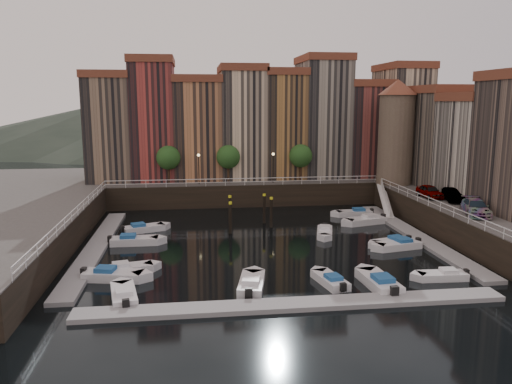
{
  "coord_description": "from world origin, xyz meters",
  "views": [
    {
      "loc": [
        -6.82,
        -48.87,
        14.01
      ],
      "look_at": [
        -0.03,
        4.0,
        4.29
      ],
      "focal_mm": 35.0,
      "sensor_mm": 36.0,
      "label": 1
    }
  ],
  "objects": [
    {
      "name": "boat_right_2",
      "position": [
        12.58,
        -3.52,
        0.33
      ],
      "size": [
        4.38,
        2.57,
        0.98
      ],
      "rotation": [
        0.0,
        0.0,
        3.41
      ],
      "color": "silver",
      "rests_on": "ground"
    },
    {
      "name": "boat_left_0",
      "position": [
        -13.38,
        -9.92,
        0.38
      ],
      "size": [
        5.08,
        2.7,
        1.14
      ],
      "rotation": [
        0.0,
        0.0,
        -0.2
      ],
      "color": "silver",
      "rests_on": "ground"
    },
    {
      "name": "street_lamps",
      "position": [
        -1.0,
        17.2,
        5.9
      ],
      "size": [
        10.36,
        0.36,
        4.18
      ],
      "color": "black",
      "rests_on": "quay_far"
    },
    {
      "name": "gangway",
      "position": [
        17.1,
        10.0,
        1.92
      ],
      "size": [
        2.78,
        8.32,
        3.73
      ],
      "color": "white",
      "rests_on": "ground"
    },
    {
      "name": "car_c",
      "position": [
        20.4,
        -4.62,
        3.76
      ],
      "size": [
        3.61,
        5.61,
        1.51
      ],
      "primitive_type": "imported",
      "rotation": [
        0.0,
        0.0,
        -0.31
      ],
      "color": "gray",
      "rests_on": "quay_right"
    },
    {
      "name": "dock_right",
      "position": [
        16.2,
        -1.0,
        0.17
      ],
      "size": [
        2.0,
        28.0,
        0.35
      ],
      "primitive_type": "cube",
      "color": "gray",
      "rests_on": "ground"
    },
    {
      "name": "boat_extra_535",
      "position": [
        6.96,
        1.09,
        0.33
      ],
      "size": [
        2.6,
        4.4,
        0.99
      ],
      "rotation": [
        0.0,
        0.0,
        4.44
      ],
      "color": "silver",
      "rests_on": "ground"
    },
    {
      "name": "boat_right_4",
      "position": [
        13.03,
        9.35,
        0.36
      ],
      "size": [
        4.62,
        1.73,
        1.06
      ],
      "rotation": [
        0.0,
        0.0,
        3.13
      ],
      "color": "silver",
      "rests_on": "ground"
    },
    {
      "name": "boat_right_0",
      "position": [
        12.83,
        -13.18,
        0.32
      ],
      "size": [
        4.13,
        1.65,
        0.94
      ],
      "rotation": [
        0.0,
        0.0,
        3.1
      ],
      "color": "silver",
      "rests_on": "ground"
    },
    {
      "name": "boat_near_2",
      "position": [
        3.61,
        -13.12,
        0.33
      ],
      "size": [
        2.3,
        4.34,
        0.97
      ],
      "rotation": [
        0.0,
        0.0,
        1.77
      ],
      "color": "silver",
      "rests_on": "ground"
    },
    {
      "name": "far_terrace",
      "position": [
        3.31,
        23.5,
        10.95
      ],
      "size": [
        48.7,
        10.3,
        17.5
      ],
      "color": "#7F6750",
      "rests_on": "quay_far"
    },
    {
      "name": "boat_left_3",
      "position": [
        -12.36,
        4.98,
        0.36
      ],
      "size": [
        4.73,
        3.14,
        1.07
      ],
      "rotation": [
        0.0,
        0.0,
        0.37
      ],
      "color": "silver",
      "rests_on": "ground"
    },
    {
      "name": "boat_left_1",
      "position": [
        -12.47,
        -8.31,
        0.34
      ],
      "size": [
        4.45,
        2.5,
        1.0
      ],
      "rotation": [
        0.0,
        0.0,
        0.24
      ],
      "color": "silver",
      "rests_on": "ground"
    },
    {
      "name": "car_b",
      "position": [
        21.71,
        2.08,
        3.73
      ],
      "size": [
        2.6,
        4.65,
        1.45
      ],
      "primitive_type": "imported",
      "rotation": [
        0.0,
        0.0,
        -0.26
      ],
      "color": "gray",
      "rests_on": "quay_right"
    },
    {
      "name": "railings",
      "position": [
        0.0,
        4.88,
        3.79
      ],
      "size": [
        36.08,
        34.04,
        0.52
      ],
      "color": "white",
      "rests_on": "ground"
    },
    {
      "name": "boat_near_0",
      "position": [
        -11.91,
        -14.2,
        0.36
      ],
      "size": [
        2.48,
        4.73,
        1.06
      ],
      "rotation": [
        0.0,
        0.0,
        1.76
      ],
      "color": "silver",
      "rests_on": "ground"
    },
    {
      "name": "boat_right_3",
      "position": [
        13.05,
        5.32,
        0.39
      ],
      "size": [
        5.18,
        3.02,
        1.16
      ],
      "rotation": [
        0.0,
        0.0,
        3.41
      ],
      "color": "silver",
      "rests_on": "ground"
    },
    {
      "name": "dock_left",
      "position": [
        -16.2,
        -1.0,
        0.17
      ],
      "size": [
        2.0,
        28.0,
        0.35
      ],
      "primitive_type": "cube",
      "color": "gray",
      "rests_on": "ground"
    },
    {
      "name": "boat_near_3",
      "position": [
        7.13,
        -14.2,
        0.41
      ],
      "size": [
        2.25,
        5.32,
        1.21
      ],
      "rotation": [
        0.0,
        0.0,
        1.64
      ],
      "color": "silver",
      "rests_on": "ground"
    },
    {
      "name": "quay_far",
      "position": [
        0.0,
        26.0,
        1.5
      ],
      "size": [
        80.0,
        20.0,
        3.0
      ],
      "primitive_type": "cube",
      "color": "black",
      "rests_on": "ground"
    },
    {
      "name": "right_terrace",
      "position": [
        26.5,
        3.8,
        9.56
      ],
      "size": [
        9.3,
        24.3,
        14.0
      ],
      "color": "#685D4F",
      "rests_on": "quay_right"
    },
    {
      "name": "car_a",
      "position": [
        20.12,
        4.34,
        3.73
      ],
      "size": [
        1.81,
        4.32,
        1.46
      ],
      "primitive_type": "imported",
      "rotation": [
        0.0,
        0.0,
        0.02
      ],
      "color": "gray",
      "rests_on": "quay_right"
    },
    {
      "name": "ground",
      "position": [
        0.0,
        0.0,
        0.0
      ],
      "size": [
        200.0,
        200.0,
        0.0
      ],
      "primitive_type": "plane",
      "color": "black",
      "rests_on": "ground"
    },
    {
      "name": "corner_tower",
      "position": [
        20.0,
        14.5,
        10.19
      ],
      "size": [
        5.2,
        5.2,
        13.8
      ],
      "color": "#6B5B4C",
      "rests_on": "quay_right"
    },
    {
      "name": "boat_near_1",
      "position": [
        -2.6,
        -13.26,
        0.38
      ],
      "size": [
        2.68,
        5.06,
        1.13
      ],
      "rotation": [
        0.0,
        0.0,
        1.37
      ],
      "color": "silver",
      "rests_on": "ground"
    },
    {
      "name": "boat_right_1",
      "position": [
        12.77,
        -4.68,
        0.36
      ],
      "size": [
        4.77,
        2.52,
        1.07
      ],
      "rotation": [
        0.0,
        0.0,
        3.34
      ],
      "color": "silver",
      "rests_on": "ground"
    },
    {
      "name": "mooring_pilings",
      "position": [
        -0.62,
        5.44,
        1.65
      ],
      "size": [
        5.1,
        4.5,
        3.78
      ],
      "color": "black",
      "rests_on": "ground"
    },
    {
      "name": "promenade_trees",
      "position": [
        -1.33,
        18.2,
        6.58
      ],
      "size": [
        21.2,
        3.2,
        5.2
      ],
      "color": "black",
      "rests_on": "quay_far"
    },
    {
      "name": "dock_near",
      "position": [
        0.0,
        -17.0,
        0.17
      ],
      "size": [
        30.0,
        2.0,
        0.35
      ],
      "primitive_type": "cube",
      "color": "gray",
      "rests_on": "ground"
    },
    {
      "name": "mountains",
      "position": [
        1.72,
        110.0,
        7.92
      ],
      "size": [
        145.0,
        100.0,
        18.0
      ],
      "color": "#2D382D",
      "rests_on": "ground"
    },
    {
      "name": "boat_left_2",
      "position": [
        -12.82,
        0.11,
        0.38
      ],
      "size": [
        4.89,
        1.81,
        1.12
      ],
      "rotation": [
        0.0,
        0.0,
        -0.01
      ],
      "color": "silver",
      "rests_on": "ground"
    }
  ]
}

